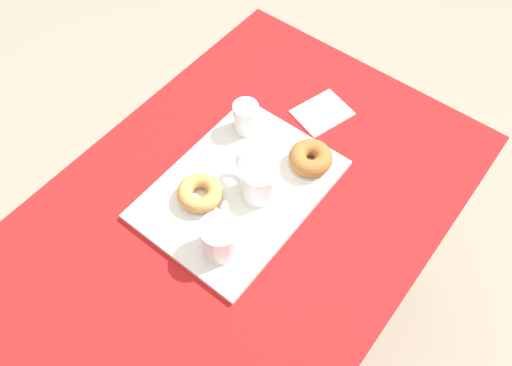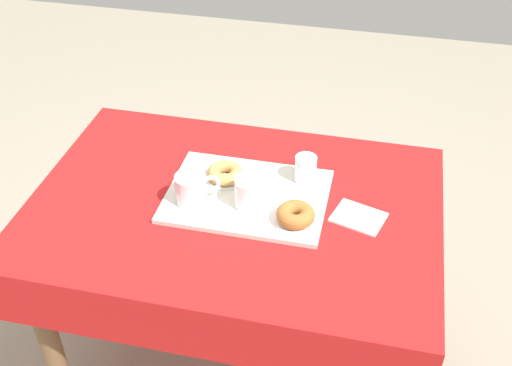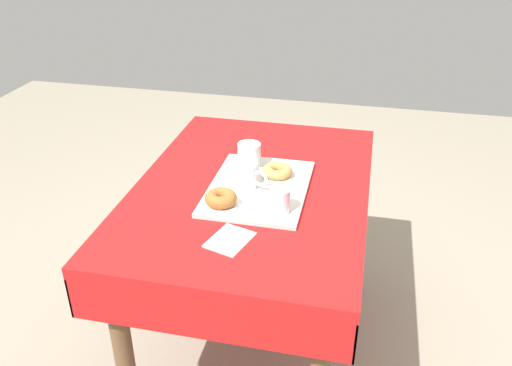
# 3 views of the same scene
# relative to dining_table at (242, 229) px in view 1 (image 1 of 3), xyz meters

# --- Properties ---
(ground_plane) EXTENTS (6.00, 6.00, 0.00)m
(ground_plane) POSITION_rel_dining_table_xyz_m (0.00, 0.00, -0.66)
(ground_plane) COLOR gray
(dining_table) EXTENTS (1.17, 0.82, 0.77)m
(dining_table) POSITION_rel_dining_table_xyz_m (0.00, 0.00, 0.00)
(dining_table) COLOR red
(dining_table) RESTS_ON ground
(serving_tray) EXTENTS (0.46, 0.34, 0.01)m
(serving_tray) POSITION_rel_dining_table_xyz_m (0.03, 0.03, 0.12)
(serving_tray) COLOR silver
(serving_tray) RESTS_ON dining_table
(tea_mug_left) EXTENTS (0.09, 0.13, 0.09)m
(tea_mug_left) POSITION_rel_dining_table_xyz_m (0.05, -0.01, 0.17)
(tea_mug_left) COLOR white
(tea_mug_left) RESTS_ON serving_tray
(tea_mug_right) EXTENTS (0.12, 0.10, 0.09)m
(tea_mug_right) POSITION_rel_dining_table_xyz_m (-0.11, -0.04, 0.17)
(tea_mug_right) COLOR white
(tea_mug_right) RESTS_ON serving_tray
(water_glass_near) EXTENTS (0.06, 0.06, 0.08)m
(water_glass_near) POSITION_rel_dining_table_xyz_m (0.18, 0.13, 0.16)
(water_glass_near) COLOR white
(water_glass_near) RESTS_ON serving_tray
(donut_plate_left) EXTENTS (0.11, 0.11, 0.01)m
(donut_plate_left) POSITION_rel_dining_table_xyz_m (0.19, -0.06, 0.13)
(donut_plate_left) COLOR white
(donut_plate_left) RESTS_ON serving_tray
(sugar_donut_left) EXTENTS (0.11, 0.11, 0.04)m
(sugar_donut_left) POSITION_rel_dining_table_xyz_m (0.19, -0.06, 0.15)
(sugar_donut_left) COLOR #A3662D
(sugar_donut_left) RESTS_ON donut_plate_left
(donut_plate_right) EXTENTS (0.11, 0.11, 0.01)m
(donut_plate_right) POSITION_rel_dining_table_xyz_m (-0.05, 0.08, 0.13)
(donut_plate_right) COLOR white
(donut_plate_right) RESTS_ON serving_tray
(sugar_donut_right) EXTENTS (0.11, 0.11, 0.04)m
(sugar_donut_right) POSITION_rel_dining_table_xyz_m (-0.05, 0.08, 0.15)
(sugar_donut_right) COLOR tan
(sugar_donut_right) RESTS_ON donut_plate_right
(paper_napkin) EXTENTS (0.16, 0.14, 0.01)m
(paper_napkin) POSITION_rel_dining_table_xyz_m (0.35, 0.01, 0.11)
(paper_napkin) COLOR white
(paper_napkin) RESTS_ON dining_table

